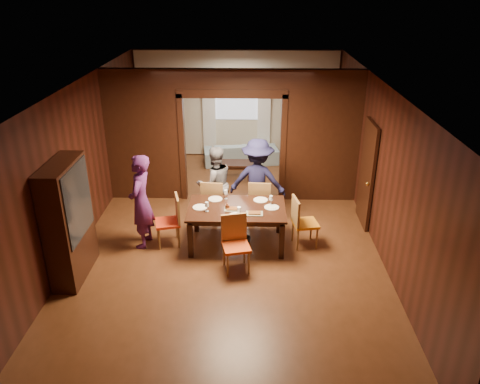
{
  "coord_description": "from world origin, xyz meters",
  "views": [
    {
      "loc": [
        0.4,
        -8.09,
        4.55
      ],
      "look_at": [
        0.21,
        -0.4,
        1.05
      ],
      "focal_mm": 35.0,
      "sensor_mm": 36.0,
      "label": 1
    }
  ],
  "objects_px": {
    "chair_left": "(167,221)",
    "person_grey": "(215,184)",
    "chair_right": "(305,222)",
    "person_navy": "(258,181)",
    "hutch": "(68,221)",
    "sofa": "(241,153)",
    "chair_far_l": "(214,201)",
    "chair_far_r": "(260,201)",
    "chair_near": "(236,245)",
    "person_purple": "(141,202)",
    "dining_table": "(237,226)",
    "coffee_table": "(237,170)"
  },
  "relations": [
    {
      "from": "chair_left",
      "to": "hutch",
      "type": "distance_m",
      "value": 1.8
    },
    {
      "from": "person_grey",
      "to": "chair_right",
      "type": "height_order",
      "value": "person_grey"
    },
    {
      "from": "person_grey",
      "to": "person_navy",
      "type": "bearing_deg",
      "value": 151.72
    },
    {
      "from": "chair_left",
      "to": "sofa",
      "type": "bearing_deg",
      "value": 149.35
    },
    {
      "from": "chair_right",
      "to": "chair_far_r",
      "type": "height_order",
      "value": "same"
    },
    {
      "from": "person_grey",
      "to": "dining_table",
      "type": "relative_size",
      "value": 0.88
    },
    {
      "from": "person_grey",
      "to": "coffee_table",
      "type": "xyz_separation_m",
      "value": [
        0.38,
        2.23,
        -0.58
      ]
    },
    {
      "from": "chair_far_r",
      "to": "chair_near",
      "type": "bearing_deg",
      "value": 80.37
    },
    {
      "from": "person_purple",
      "to": "dining_table",
      "type": "relative_size",
      "value": 1.0
    },
    {
      "from": "sofa",
      "to": "person_navy",
      "type": "bearing_deg",
      "value": 88.51
    },
    {
      "from": "chair_left",
      "to": "chair_near",
      "type": "distance_m",
      "value": 1.54
    },
    {
      "from": "sofa",
      "to": "hutch",
      "type": "relative_size",
      "value": 0.99
    },
    {
      "from": "sofa",
      "to": "chair_far_l",
      "type": "height_order",
      "value": "chair_far_l"
    },
    {
      "from": "dining_table",
      "to": "chair_far_r",
      "type": "relative_size",
      "value": 1.83
    },
    {
      "from": "person_grey",
      "to": "chair_right",
      "type": "bearing_deg",
      "value": 124.39
    },
    {
      "from": "person_purple",
      "to": "dining_table",
      "type": "height_order",
      "value": "person_purple"
    },
    {
      "from": "chair_far_l",
      "to": "hutch",
      "type": "relative_size",
      "value": 0.48
    },
    {
      "from": "chair_left",
      "to": "person_grey",
      "type": "bearing_deg",
      "value": 128.13
    },
    {
      "from": "sofa",
      "to": "coffee_table",
      "type": "bearing_deg",
      "value": 77.57
    },
    {
      "from": "hutch",
      "to": "person_navy",
      "type": "bearing_deg",
      "value": 33.38
    },
    {
      "from": "chair_left",
      "to": "chair_far_r",
      "type": "height_order",
      "value": "same"
    },
    {
      "from": "chair_far_l",
      "to": "hutch",
      "type": "distance_m",
      "value": 2.94
    },
    {
      "from": "person_grey",
      "to": "chair_near",
      "type": "bearing_deg",
      "value": 79.56
    },
    {
      "from": "chair_left",
      "to": "chair_right",
      "type": "relative_size",
      "value": 1.0
    },
    {
      "from": "chair_left",
      "to": "hutch",
      "type": "relative_size",
      "value": 0.48
    },
    {
      "from": "person_navy",
      "to": "sofa",
      "type": "distance_m",
      "value": 3.4
    },
    {
      "from": "chair_left",
      "to": "chair_right",
      "type": "height_order",
      "value": "same"
    },
    {
      "from": "sofa",
      "to": "dining_table",
      "type": "height_order",
      "value": "dining_table"
    },
    {
      "from": "person_grey",
      "to": "chair_far_l",
      "type": "xyz_separation_m",
      "value": [
        -0.02,
        -0.19,
        -0.3
      ]
    },
    {
      "from": "sofa",
      "to": "chair_left",
      "type": "bearing_deg",
      "value": 65.26
    },
    {
      "from": "person_grey",
      "to": "hutch",
      "type": "height_order",
      "value": "hutch"
    },
    {
      "from": "coffee_table",
      "to": "chair_far_r",
      "type": "bearing_deg",
      "value": -77.48
    },
    {
      "from": "person_navy",
      "to": "chair_far_r",
      "type": "xyz_separation_m",
      "value": [
        0.05,
        -0.12,
        -0.39
      ]
    },
    {
      "from": "sofa",
      "to": "chair_near",
      "type": "distance_m",
      "value": 5.17
    },
    {
      "from": "chair_near",
      "to": "chair_left",
      "type": "bearing_deg",
      "value": 134.49
    },
    {
      "from": "person_navy",
      "to": "hutch",
      "type": "bearing_deg",
      "value": 42.18
    },
    {
      "from": "person_grey",
      "to": "person_purple",
      "type": "bearing_deg",
      "value": 15.7
    },
    {
      "from": "chair_far_r",
      "to": "chair_near",
      "type": "height_order",
      "value": "same"
    },
    {
      "from": "person_grey",
      "to": "chair_far_r",
      "type": "distance_m",
      "value": 0.97
    },
    {
      "from": "person_navy",
      "to": "chair_near",
      "type": "distance_m",
      "value": 1.91
    },
    {
      "from": "dining_table",
      "to": "chair_right",
      "type": "height_order",
      "value": "chair_right"
    },
    {
      "from": "person_grey",
      "to": "chair_far_r",
      "type": "height_order",
      "value": "person_grey"
    },
    {
      "from": "chair_left",
      "to": "hutch",
      "type": "height_order",
      "value": "hutch"
    },
    {
      "from": "person_grey",
      "to": "chair_right",
      "type": "distance_m",
      "value": 2.04
    },
    {
      "from": "person_navy",
      "to": "chair_far_r",
      "type": "distance_m",
      "value": 0.41
    },
    {
      "from": "dining_table",
      "to": "hutch",
      "type": "relative_size",
      "value": 0.89
    },
    {
      "from": "person_navy",
      "to": "chair_far_l",
      "type": "height_order",
      "value": "person_navy"
    },
    {
      "from": "person_grey",
      "to": "chair_near",
      "type": "relative_size",
      "value": 1.62
    },
    {
      "from": "person_grey",
      "to": "chair_left",
      "type": "relative_size",
      "value": 1.62
    },
    {
      "from": "hutch",
      "to": "chair_near",
      "type": "bearing_deg",
      "value": 3.96
    }
  ]
}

